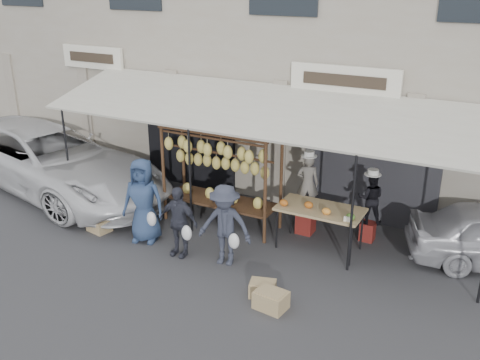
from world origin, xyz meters
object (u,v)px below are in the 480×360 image
object	(u,v)px
banana_rack	(220,158)
crate_far	(99,225)
vendor_right	(371,198)
customer_left	(143,201)
customer_right	(225,225)
crate_near_a	(263,289)
van	(44,143)
crate_near_b	(271,300)
customer_mid	(178,221)
produce_table	(320,210)
vendor_left	(308,184)

from	to	relation	value
banana_rack	crate_far	bearing A→B (deg)	-144.65
vendor_right	customer_left	bearing A→B (deg)	12.42
customer_right	crate_near_a	distance (m)	1.48
crate_far	van	world-z (taller)	van
customer_left	crate_far	distance (m)	1.38
crate_near_b	customer_mid	bearing A→B (deg)	161.10
customer_left	customer_mid	size ratio (longest dim) A/B	1.24
customer_mid	crate_near_a	xyz separation A→B (m)	(2.11, -0.55, -0.59)
produce_table	crate_far	bearing A→B (deg)	-162.02
van	crate_near_b	bearing A→B (deg)	-94.79
vendor_right	customer_mid	bearing A→B (deg)	21.62
customer_right	crate_near_a	size ratio (longest dim) A/B	3.65
vendor_left	customer_right	size ratio (longest dim) A/B	0.79
vendor_left	crate_near_a	distance (m)	2.84
crate_near_a	crate_far	world-z (taller)	crate_far
customer_right	crate_near_a	xyz separation A→B (m)	(1.13, -0.68, -0.68)
vendor_right	van	bearing A→B (deg)	-9.53
banana_rack	produce_table	bearing A→B (deg)	-1.92
crate_near_b	produce_table	bearing A→B (deg)	90.71
vendor_right	crate_near_b	xyz separation A→B (m)	(-0.75, -3.19, -0.80)
customer_right	vendor_left	bearing A→B (deg)	55.78
produce_table	customer_right	xyz separation A→B (m)	(-1.39, -1.37, -0.05)
banana_rack	customer_mid	bearing A→B (deg)	-91.22
produce_table	customer_left	distance (m)	3.60
crate_near_a	crate_far	xyz separation A→B (m)	(-4.24, 0.59, 0.01)
customer_left	van	world-z (taller)	van
produce_table	customer_right	size ratio (longest dim) A/B	1.05
banana_rack	crate_near_b	xyz separation A→B (m)	(2.36, -2.40, -1.41)
banana_rack	produce_table	distance (m)	2.44
vendor_left	vendor_right	distance (m)	1.32
van	customer_right	bearing A→B (deg)	-90.31
crate_far	produce_table	bearing A→B (deg)	17.98
crate_near_b	crate_far	xyz separation A→B (m)	(-4.53, 0.86, -0.01)
crate_near_b	van	size ratio (longest dim) A/B	0.09
produce_table	crate_near_b	distance (m)	2.43
crate_far	van	size ratio (longest dim) A/B	0.09
produce_table	vendor_right	xyz separation A→B (m)	(0.78, 0.87, 0.09)
produce_table	crate_far	size ratio (longest dim) A/B	3.59
crate_near_a	crate_near_b	distance (m)	0.40
produce_table	crate_near_b	size ratio (longest dim) A/B	3.26
produce_table	vendor_right	bearing A→B (deg)	48.01
banana_rack	crate_far	distance (m)	3.02
vendor_left	customer_left	world-z (taller)	customer_left
vendor_left	van	xyz separation A→B (m)	(-7.05, -0.58, 0.02)
vendor_right	crate_near_a	bearing A→B (deg)	55.01
banana_rack	customer_right	xyz separation A→B (m)	(0.94, -1.45, -0.76)
customer_right	crate_near_b	size ratio (longest dim) A/B	3.11
produce_table	vendor_right	world-z (taller)	vendor_right
crate_near_b	crate_far	world-z (taller)	crate_near_b
vendor_left	customer_right	distance (m)	2.18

